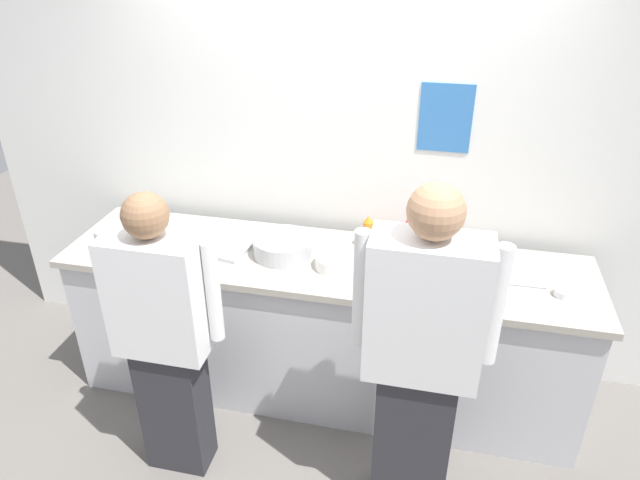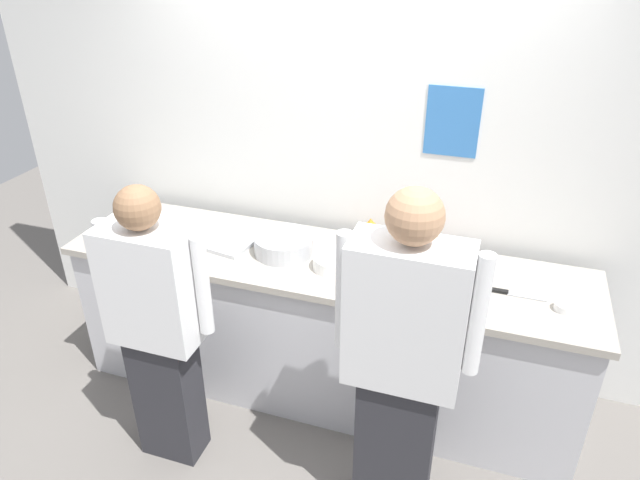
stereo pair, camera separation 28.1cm
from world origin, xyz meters
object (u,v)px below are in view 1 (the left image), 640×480
(squeeze_bottle_primary, at_px, (368,232))
(squeeze_bottle_secondary, at_px, (411,233))
(ramekin_orange_sauce, at_px, (564,292))
(ramekin_green_sauce, at_px, (414,261))
(chef_near_left, at_px, (165,335))
(mixing_bowl_steel, at_px, (283,246))
(plate_stack_front, at_px, (162,227))
(deli_cup, at_px, (473,264))
(ramekin_red_sauce, at_px, (380,267))
(ramekin_yellow_sauce, at_px, (471,284))
(chef_center, at_px, (421,357))
(sheet_tray, at_px, (212,243))
(chefs_knife, at_px, (514,283))
(plate_stack_rear, at_px, (335,262))

(squeeze_bottle_primary, height_order, squeeze_bottle_secondary, squeeze_bottle_secondary)
(ramekin_orange_sauce, bearing_deg, ramekin_green_sauce, 169.07)
(chef_near_left, height_order, mixing_bowl_steel, chef_near_left)
(plate_stack_front, relative_size, ramekin_green_sauce, 2.11)
(deli_cup, bearing_deg, ramekin_red_sauce, -166.92)
(ramekin_orange_sauce, relative_size, ramekin_green_sauce, 0.99)
(ramekin_red_sauce, bearing_deg, ramekin_yellow_sauce, -8.16)
(chef_center, bearing_deg, ramekin_red_sauce, 112.36)
(mixing_bowl_steel, bearing_deg, sheet_tray, 178.27)
(chef_center, bearing_deg, mixing_bowl_steel, 139.47)
(chef_center, bearing_deg, deli_cup, 73.97)
(ramekin_red_sauce, xyz_separation_m, chefs_knife, (0.70, 0.02, -0.02))
(ramekin_orange_sauce, bearing_deg, plate_stack_rear, 179.06)
(sheet_tray, relative_size, squeeze_bottle_secondary, 2.18)
(ramekin_orange_sauce, xyz_separation_m, ramekin_green_sauce, (-0.76, 0.15, -0.00))
(ramekin_orange_sauce, bearing_deg, ramekin_red_sauce, 177.69)
(ramekin_green_sauce, bearing_deg, chef_center, -83.13)
(mixing_bowl_steel, xyz_separation_m, chefs_knife, (1.26, -0.03, -0.05))
(chef_center, height_order, squeeze_bottle_primary, chef_center)
(squeeze_bottle_primary, distance_m, deli_cup, 0.61)
(sheet_tray, bearing_deg, ramekin_orange_sauce, -3.09)
(plate_stack_front, xyz_separation_m, deli_cup, (1.83, -0.04, 0.01))
(ramekin_red_sauce, bearing_deg, mixing_bowl_steel, 174.54)
(ramekin_green_sauce, bearing_deg, chef_near_left, -145.49)
(mixing_bowl_steel, xyz_separation_m, squeeze_bottle_secondary, (0.69, 0.22, 0.05))
(plate_stack_rear, height_order, chefs_knife, plate_stack_rear)
(ramekin_orange_sauce, bearing_deg, chefs_knife, 165.71)
(plate_stack_front, height_order, ramekin_red_sauce, plate_stack_front)
(squeeze_bottle_primary, relative_size, squeeze_bottle_secondary, 0.94)
(mixing_bowl_steel, xyz_separation_m, sheet_tray, (-0.43, 0.01, -0.04))
(chef_center, distance_m, plate_stack_front, 1.81)
(plate_stack_front, height_order, ramekin_green_sauce, plate_stack_front)
(plate_stack_front, distance_m, plate_stack_rear, 1.12)
(mixing_bowl_steel, xyz_separation_m, ramekin_orange_sauce, (1.49, -0.09, -0.03))
(plate_stack_rear, height_order, squeeze_bottle_secondary, squeeze_bottle_secondary)
(squeeze_bottle_secondary, xyz_separation_m, ramekin_red_sauce, (-0.14, -0.28, -0.08))
(chef_near_left, distance_m, sheet_tray, 0.74)
(chef_center, height_order, squeeze_bottle_secondary, chef_center)
(plate_stack_front, height_order, ramekin_orange_sauce, plate_stack_front)
(chefs_knife, bearing_deg, plate_stack_front, 176.23)
(chef_near_left, relative_size, ramekin_yellow_sauce, 18.10)
(ramekin_yellow_sauce, distance_m, chefs_knife, 0.24)
(chef_near_left, xyz_separation_m, ramekin_red_sauce, (0.95, 0.66, 0.12))
(ramekin_yellow_sauce, distance_m, deli_cup, 0.18)
(plate_stack_front, bearing_deg, ramekin_green_sauce, -1.82)
(ramekin_green_sauce, bearing_deg, ramekin_orange_sauce, -10.93)
(sheet_tray, relative_size, squeeze_bottle_primary, 2.32)
(plate_stack_front, height_order, ramekin_yellow_sauce, plate_stack_front)
(squeeze_bottle_secondary, distance_m, ramekin_red_sauce, 0.32)
(chef_center, distance_m, ramekin_red_sauce, 0.70)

